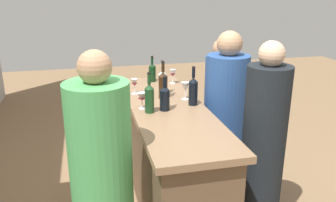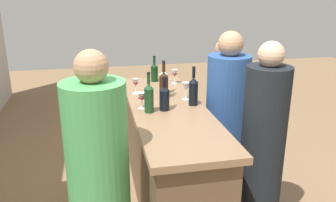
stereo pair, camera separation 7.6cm
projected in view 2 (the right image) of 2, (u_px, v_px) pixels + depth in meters
bar_counter at (168, 158)px, 3.11m from camera, size 2.02×0.62×0.97m
wine_bottle_leftmost_olive_green at (149, 97)px, 2.79m from camera, size 0.07×0.07×0.33m
wine_bottle_second_left_near_black at (164, 97)px, 2.84m from camera, size 0.08×0.08×0.29m
wine_bottle_center_near_black at (193, 91)px, 2.96m from camera, size 0.08×0.08×0.34m
wine_bottle_second_right_amber_brown at (164, 84)px, 3.15m from camera, size 0.08×0.08×0.34m
wine_bottle_rightmost_clear_pale at (164, 81)px, 3.27m from camera, size 0.08×0.08×0.32m
wine_bottle_far_right_dark_green at (154, 72)px, 3.71m from camera, size 0.07×0.07×0.27m
wine_glass_near_left at (175, 74)px, 3.63m from camera, size 0.07×0.07×0.15m
wine_glass_near_center at (186, 87)px, 3.11m from camera, size 0.07×0.07×0.16m
wine_glass_near_right at (142, 97)px, 2.89m from camera, size 0.08×0.08×0.14m
wine_glass_far_left at (136, 83)px, 3.29m from camera, size 0.07×0.07×0.15m
person_left_guest at (262, 150)px, 2.71m from camera, size 0.39×0.39×1.58m
person_center_guest at (226, 123)px, 3.27m from camera, size 0.44×0.44×1.57m
person_right_guest at (221, 110)px, 3.83m from camera, size 0.35×0.35×1.42m
person_server_behind at (99, 183)px, 2.26m from camera, size 0.43×0.43×1.60m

